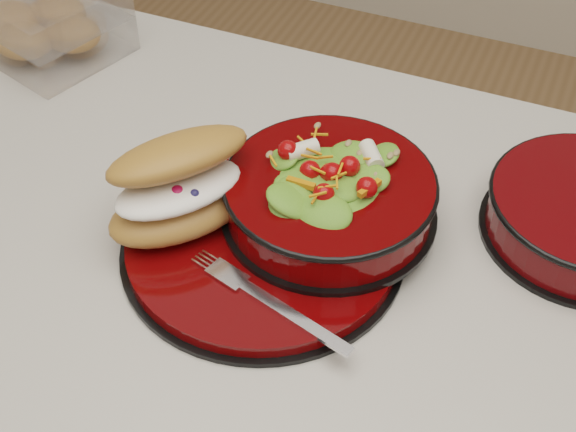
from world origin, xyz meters
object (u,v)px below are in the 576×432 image
at_px(island_counter, 175,425).
at_px(salad_bowl, 330,190).
at_px(dinner_plate, 263,244).
at_px(pastry_box, 39,17).
at_px(fork, 273,303).
at_px(croissant, 182,187).

bearing_deg(island_counter, salad_bowl, 15.48).
bearing_deg(dinner_plate, island_counter, 179.55).
bearing_deg(island_counter, dinner_plate, -0.45).
relative_size(dinner_plate, pastry_box, 1.16).
relative_size(dinner_plate, fork, 1.77).
xyz_separation_m(dinner_plate, croissant, (-0.09, -0.01, 0.06)).
relative_size(island_counter, fork, 7.36).
xyz_separation_m(island_counter, salad_bowl, (0.21, 0.06, 0.50)).
bearing_deg(pastry_box, island_counter, -22.50).
distance_m(island_counter, croissant, 0.52).
relative_size(island_counter, pastry_box, 4.83).
height_order(dinner_plate, salad_bowl, salad_bowl).
relative_size(fork, pastry_box, 0.66).
xyz_separation_m(island_counter, croissant, (0.07, -0.01, 0.51)).
distance_m(fork, pastry_box, 0.59).
distance_m(dinner_plate, fork, 0.09).
bearing_deg(croissant, dinner_plate, -47.15).
bearing_deg(fork, croissant, 77.99).
xyz_separation_m(dinner_plate, salad_bowl, (0.05, 0.06, 0.05)).
bearing_deg(fork, island_counter, 84.58).
distance_m(island_counter, pastry_box, 0.62).
relative_size(croissant, pastry_box, 0.74).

